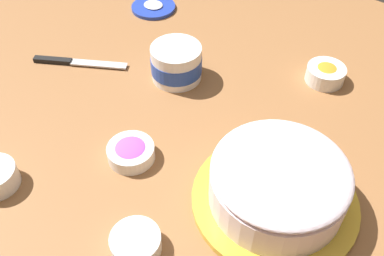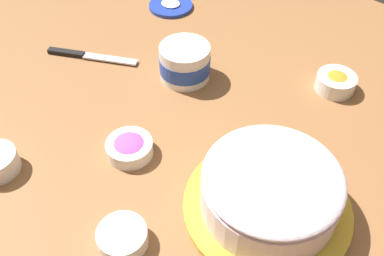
{
  "view_description": "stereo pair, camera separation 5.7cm",
  "coord_description": "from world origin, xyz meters",
  "px_view_note": "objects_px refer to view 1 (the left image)",
  "views": [
    {
      "loc": [
        0.48,
        -0.49,
        0.65
      ],
      "look_at": [
        0.11,
        -0.02,
        0.04
      ],
      "focal_mm": 39.91,
      "sensor_mm": 36.0,
      "label": 1
    },
    {
      "loc": [
        0.52,
        -0.45,
        0.65
      ],
      "look_at": [
        0.11,
        -0.02,
        0.04
      ],
      "focal_mm": 39.91,
      "sensor_mm": 36.0,
      "label": 2
    }
  ],
  "objects_px": {
    "frosting_tub_lid": "(153,7)",
    "sprinkle_bowl_green": "(136,242)",
    "frosted_cake": "(278,185)",
    "frosting_tub": "(176,62)",
    "sprinkle_bowl_rainbow": "(131,152)",
    "sprinkle_bowl_orange": "(326,73)",
    "spreading_knife": "(72,62)"
  },
  "relations": [
    {
      "from": "frosting_tub_lid",
      "to": "frosted_cake",
      "type": "bearing_deg",
      "value": -30.67
    },
    {
      "from": "frosting_tub_lid",
      "to": "sprinkle_bowl_green",
      "type": "height_order",
      "value": "sprinkle_bowl_green"
    },
    {
      "from": "sprinkle_bowl_rainbow",
      "to": "frosting_tub_lid",
      "type": "bearing_deg",
      "value": 127.23
    },
    {
      "from": "frosting_tub_lid",
      "to": "sprinkle_bowl_orange",
      "type": "relative_size",
      "value": 1.41
    },
    {
      "from": "sprinkle_bowl_orange",
      "to": "frosted_cake",
      "type": "bearing_deg",
      "value": -77.5
    },
    {
      "from": "frosted_cake",
      "to": "sprinkle_bowl_green",
      "type": "xyz_separation_m",
      "value": [
        -0.13,
        -0.22,
        -0.03
      ]
    },
    {
      "from": "spreading_knife",
      "to": "sprinkle_bowl_orange",
      "type": "xyz_separation_m",
      "value": [
        0.52,
        0.33,
        0.02
      ]
    },
    {
      "from": "frosted_cake",
      "to": "sprinkle_bowl_green",
      "type": "height_order",
      "value": "frosted_cake"
    },
    {
      "from": "frosting_tub",
      "to": "sprinkle_bowl_rainbow",
      "type": "relative_size",
      "value": 1.29
    },
    {
      "from": "spreading_knife",
      "to": "sprinkle_bowl_rainbow",
      "type": "height_order",
      "value": "sprinkle_bowl_rainbow"
    },
    {
      "from": "sprinkle_bowl_orange",
      "to": "spreading_knife",
      "type": "bearing_deg",
      "value": -147.94
    },
    {
      "from": "frosting_tub_lid",
      "to": "sprinkle_bowl_rainbow",
      "type": "xyz_separation_m",
      "value": [
        0.34,
        -0.45,
        0.01
      ]
    },
    {
      "from": "spreading_knife",
      "to": "sprinkle_bowl_orange",
      "type": "relative_size",
      "value": 2.36
    },
    {
      "from": "frosted_cake",
      "to": "frosting_tub_lid",
      "type": "xyz_separation_m",
      "value": [
        -0.62,
        0.37,
        -0.05
      ]
    },
    {
      "from": "frosting_tub_lid",
      "to": "sprinkle_bowl_orange",
      "type": "height_order",
      "value": "sprinkle_bowl_orange"
    },
    {
      "from": "frosted_cake",
      "to": "frosting_tub_lid",
      "type": "distance_m",
      "value": 0.72
    },
    {
      "from": "frosting_tub_lid",
      "to": "sprinkle_bowl_orange",
      "type": "bearing_deg",
      "value": 0.72
    },
    {
      "from": "frosting_tub",
      "to": "sprinkle_bowl_orange",
      "type": "distance_m",
      "value": 0.35
    },
    {
      "from": "frosted_cake",
      "to": "spreading_knife",
      "type": "distance_m",
      "value": 0.61
    },
    {
      "from": "sprinkle_bowl_rainbow",
      "to": "sprinkle_bowl_green",
      "type": "distance_m",
      "value": 0.2
    },
    {
      "from": "sprinkle_bowl_rainbow",
      "to": "sprinkle_bowl_green",
      "type": "height_order",
      "value": "sprinkle_bowl_rainbow"
    },
    {
      "from": "frosted_cake",
      "to": "frosting_tub",
      "type": "height_order",
      "value": "frosted_cake"
    },
    {
      "from": "frosted_cake",
      "to": "frosting_tub",
      "type": "xyz_separation_m",
      "value": [
        -0.37,
        0.17,
        -0.01
      ]
    },
    {
      "from": "spreading_knife",
      "to": "sprinkle_bowl_orange",
      "type": "distance_m",
      "value": 0.62
    },
    {
      "from": "frosting_tub",
      "to": "sprinkle_bowl_green",
      "type": "bearing_deg",
      "value": -59.04
    },
    {
      "from": "frosted_cake",
      "to": "frosting_tub_lid",
      "type": "relative_size",
      "value": 2.36
    },
    {
      "from": "spreading_knife",
      "to": "sprinkle_bowl_rainbow",
      "type": "distance_m",
      "value": 0.35
    },
    {
      "from": "frosting_tub_lid",
      "to": "spreading_knife",
      "type": "bearing_deg",
      "value": -87.56
    },
    {
      "from": "frosted_cake",
      "to": "sprinkle_bowl_rainbow",
      "type": "height_order",
      "value": "frosted_cake"
    },
    {
      "from": "frosting_tub_lid",
      "to": "sprinkle_bowl_rainbow",
      "type": "height_order",
      "value": "sprinkle_bowl_rainbow"
    },
    {
      "from": "frosting_tub",
      "to": "spreading_knife",
      "type": "height_order",
      "value": "frosting_tub"
    },
    {
      "from": "frosting_tub",
      "to": "sprinkle_bowl_orange",
      "type": "xyz_separation_m",
      "value": [
        0.28,
        0.21,
        -0.02
      ]
    }
  ]
}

